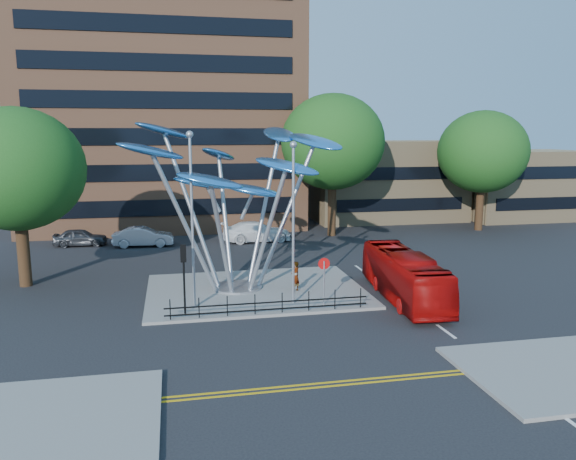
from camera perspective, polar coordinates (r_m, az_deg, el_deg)
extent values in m
plane|color=black|center=(26.36, 0.83, -9.77)|extent=(120.00, 120.00, 0.00)
cube|color=slate|center=(31.78, -3.28, -6.18)|extent=(12.00, 9.00, 0.15)
cube|color=gold|center=(20.97, 4.49, -15.16)|extent=(40.00, 0.12, 0.01)
cube|color=gold|center=(20.71, 4.73, -15.50)|extent=(40.00, 0.12, 0.01)
cube|color=#966041|center=(56.56, -12.68, 15.91)|extent=(25.00, 15.00, 30.00)
cube|color=tan|center=(58.49, 9.90, 5.00)|extent=(15.00, 8.00, 8.00)
cube|color=tan|center=(63.30, 22.48, 4.30)|extent=(12.00, 8.00, 7.00)
cylinder|color=black|center=(48.49, 4.49, 2.77)|extent=(0.70, 0.70, 5.72)
ellipsoid|color=#184614|center=(48.12, 4.57, 8.92)|extent=(8.80, 8.80, 8.10)
cylinder|color=black|center=(35.89, -25.33, -1.41)|extent=(0.70, 0.70, 4.84)
ellipsoid|color=#184614|center=(35.36, -25.86, 5.60)|extent=(7.60, 7.60, 6.99)
cylinder|color=black|center=(54.09, 18.90, 2.65)|extent=(0.70, 0.70, 5.06)
ellipsoid|color=#184614|center=(53.74, 19.18, 7.52)|extent=(8.00, 8.00, 7.36)
cylinder|color=#9EA0A5|center=(32.10, -5.19, -5.79)|extent=(2.80, 2.80, 0.12)
cylinder|color=#9EA0A5|center=(30.59, -7.41, 0.75)|extent=(0.24, 0.24, 7.80)
ellipsoid|color=#3081D2|center=(29.16, -13.77, 7.81)|extent=(3.92, 2.95, 1.39)
cylinder|color=#9EA0A5|center=(30.38, -5.82, -0.62)|extent=(0.24, 0.24, 6.40)
ellipsoid|color=#3081D2|center=(27.68, -7.95, 5.00)|extent=(3.47, 1.78, 1.31)
cylinder|color=#9EA0A5|center=(30.64, -4.01, 0.07)|extent=(0.24, 0.24, 7.00)
ellipsoid|color=#3081D2|center=(28.96, -0.11, 6.50)|extent=(3.81, 3.11, 1.36)
cylinder|color=#9EA0A5|center=(31.41, -3.13, 1.43)|extent=(0.24, 0.24, 8.20)
ellipsoid|color=#3081D2|center=(32.13, 2.77, 8.97)|extent=(3.52, 4.06, 1.44)
cylinder|color=#9EA0A5|center=(32.21, -4.07, 1.99)|extent=(0.24, 0.24, 8.60)
ellipsoid|color=#3081D2|center=(34.22, -0.91, 9.71)|extent=(2.21, 3.79, 1.39)
cylinder|color=#9EA0A5|center=(32.28, -5.84, 0.91)|extent=(0.24, 0.24, 7.40)
ellipsoid|color=#3081D2|center=(34.46, -7.06, 7.64)|extent=(3.02, 3.71, 1.34)
cylinder|color=#9EA0A5|center=(31.51, -7.20, 1.95)|extent=(0.24, 0.24, 8.80)
ellipsoid|color=#3081D2|center=(32.53, -12.57, 9.81)|extent=(3.88, 3.60, 1.42)
ellipsoid|color=#3081D2|center=(31.09, -8.71, 4.77)|extent=(3.40, 1.96, 1.13)
ellipsoid|color=#3081D2|center=(30.78, -3.60, 4.07)|extent=(3.39, 2.16, 1.11)
cylinder|color=#9EA0A5|center=(28.10, -9.70, 0.60)|extent=(0.14, 0.14, 8.50)
sphere|color=#9EA0A5|center=(27.74, -9.97, 9.55)|extent=(0.36, 0.36, 0.36)
cylinder|color=#9EA0A5|center=(28.25, 0.54, 0.28)|extent=(0.14, 0.14, 8.00)
sphere|color=#9EA0A5|center=(27.86, 0.55, 8.67)|extent=(0.36, 0.36, 0.36)
cylinder|color=black|center=(27.66, -10.50, -5.19)|extent=(0.10, 0.10, 3.20)
cube|color=black|center=(27.34, -10.60, -2.35)|extent=(0.28, 0.18, 0.85)
sphere|color=#FF0C0C|center=(27.28, -10.62, -1.78)|extent=(0.18, 0.18, 0.18)
cylinder|color=#9EA0A5|center=(28.74, 3.67, -5.39)|extent=(0.08, 0.08, 2.30)
cylinder|color=red|center=(28.52, 3.68, -3.44)|extent=(0.60, 0.04, 0.60)
cube|color=white|center=(28.54, 3.67, -3.43)|extent=(0.42, 0.03, 0.10)
cylinder|color=black|center=(27.21, -11.88, -7.91)|extent=(0.05, 0.05, 1.00)
cylinder|color=black|center=(27.22, -9.03, -7.81)|extent=(0.05, 0.05, 1.00)
cylinder|color=black|center=(27.30, -6.19, -7.68)|extent=(0.05, 0.05, 1.00)
cylinder|color=black|center=(27.45, -3.37, -7.54)|extent=(0.05, 0.05, 1.00)
cylinder|color=black|center=(27.66, -0.60, -7.39)|extent=(0.05, 0.05, 1.00)
cylinder|color=black|center=(27.94, 2.13, -7.22)|extent=(0.05, 0.05, 1.00)
cylinder|color=black|center=(28.28, 4.79, -7.04)|extent=(0.05, 0.05, 1.00)
cylinder|color=black|center=(28.67, 7.39, -6.85)|extent=(0.05, 0.05, 1.00)
cube|color=black|center=(27.54, -1.98, -7.37)|extent=(10.00, 0.06, 0.06)
cube|color=black|center=(27.64, -1.98, -8.06)|extent=(10.00, 0.06, 0.06)
imported|color=#A50807|center=(30.76, 11.71, -4.58)|extent=(2.87, 9.39, 2.58)
imported|color=gray|center=(31.19, 0.74, -4.73)|extent=(0.73, 0.69, 1.68)
imported|color=#393C40|center=(47.16, -20.35, -0.70)|extent=(4.10, 1.75, 1.38)
imported|color=#B4B5BC|center=(45.47, -14.48, -0.67)|extent=(4.74, 1.85, 1.54)
imported|color=white|center=(46.04, -3.19, -0.17)|extent=(5.81, 2.75, 1.64)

